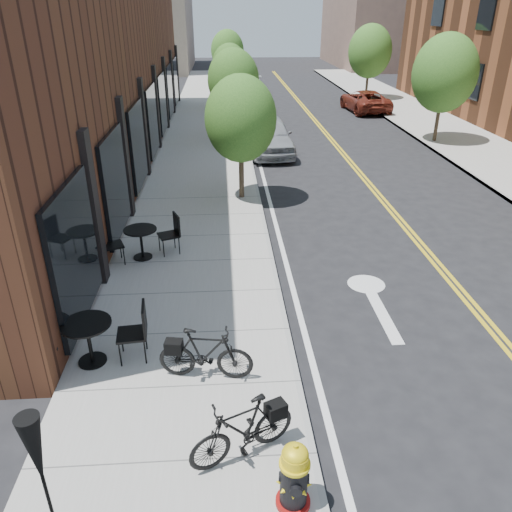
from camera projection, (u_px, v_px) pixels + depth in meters
name	position (u px, v px, depth m)	size (l,w,h in m)	color
ground	(301.00, 386.00, 8.31)	(120.00, 120.00, 0.00)	black
sidewalk_near	(200.00, 189.00, 17.08)	(4.00, 70.00, 0.12)	#9E9B93
building_near	(79.00, 70.00, 18.83)	(5.00, 28.00, 7.00)	#432215
bg_building_left	(148.00, 14.00, 48.39)	(8.00, 14.00, 10.00)	#726656
bg_building_right	(385.00, 3.00, 51.18)	(10.00, 16.00, 12.00)	brown
tree_near_a	(241.00, 119.00, 15.13)	(2.20, 2.20, 3.81)	#382B1E
tree_near_b	(233.00, 80.00, 22.22)	(2.30, 2.30, 3.98)	#382B1E
tree_near_c	(230.00, 66.00, 29.44)	(2.10, 2.10, 3.67)	#382B1E
tree_near_d	(227.00, 50.00, 36.45)	(2.40, 2.40, 4.11)	#382B1E
tree_far_b	(445.00, 73.00, 21.73)	(2.80, 2.80, 4.62)	#382B1E
tree_far_c	(370.00, 51.00, 32.43)	(2.80, 2.80, 4.62)	#382B1E
fire_hydrant	(294.00, 477.00, 6.01)	(0.50, 0.50, 1.00)	maroon
bicycle_left	(242.00, 430.00, 6.68)	(0.44, 1.56, 0.94)	black
bicycle_right	(206.00, 354.00, 8.13)	(0.44, 1.57, 0.94)	black
bistro_set_b	(88.00, 337.00, 8.46)	(1.97, 0.92, 1.05)	black
bistro_set_c	(141.00, 239.00, 12.08)	(1.88, 1.10, 1.00)	black
patio_umbrella	(38.00, 462.00, 4.95)	(0.34, 0.34, 2.09)	black
parked_car_a	(269.00, 135.00, 21.19)	(1.81, 4.50, 1.53)	#95999C
parked_car_b	(258.00, 110.00, 26.70)	(1.45, 4.16, 1.37)	black
parked_car_c	(252.00, 89.00, 33.90)	(1.82, 4.48, 1.30)	silver
parked_car_far	(365.00, 101.00, 29.77)	(2.07, 4.48, 1.25)	maroon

